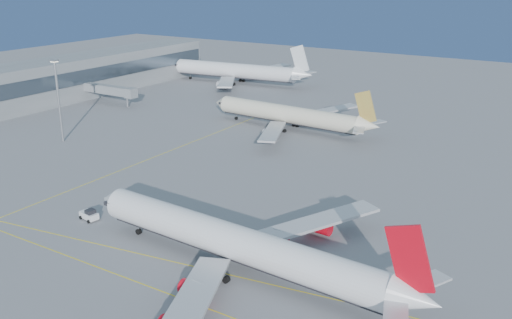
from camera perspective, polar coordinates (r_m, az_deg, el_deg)
name	(u,v)px	position (r m, az deg, el deg)	size (l,w,h in m)	color
ground	(194,247)	(101.59, -6.18, -8.72)	(500.00, 500.00, 0.00)	slate
terminal	(96,73)	(234.80, -15.71, 8.35)	(18.40, 110.00, 15.00)	gray
jet_bridge	(112,90)	(210.78, -14.19, 6.73)	(23.60, 3.60, 6.90)	gray
taxiway_lines	(155,216)	(114.64, -10.04, -5.60)	(118.86, 140.00, 0.02)	yellow
airliner_virgin	(240,245)	(91.29, -1.58, -8.52)	(65.03, 58.32, 16.04)	white
airliner_etihad	(291,115)	(172.09, 3.48, 4.47)	(57.73, 53.28, 15.07)	beige
airliner_third	(238,71)	(242.73, -1.82, 8.84)	(67.00, 61.43, 17.97)	white
pushback_tug	(89,215)	(115.66, -16.33, -5.32)	(4.24, 2.97, 2.23)	white
light_mast	(58,94)	(167.04, -19.20, 6.22)	(1.99, 1.99, 23.08)	gray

